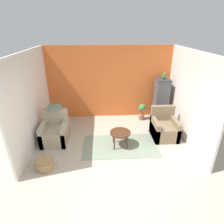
% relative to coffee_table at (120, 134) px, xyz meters
% --- Properties ---
extents(ground_plane, '(20.00, 20.00, 0.00)m').
position_rel_coffee_table_xyz_m(ground_plane, '(-0.21, -1.26, -0.42)').
color(ground_plane, '#B2A893').
rests_on(ground_plane, ground).
extents(wall_back_accent, '(4.57, 0.06, 2.64)m').
position_rel_coffee_table_xyz_m(wall_back_accent, '(-0.21, 2.09, 0.90)').
color(wall_back_accent, orange).
rests_on(wall_back_accent, ground_plane).
extents(wall_left, '(0.06, 3.32, 2.64)m').
position_rel_coffee_table_xyz_m(wall_left, '(-2.47, 0.40, 0.90)').
color(wall_left, silver).
rests_on(wall_left, ground_plane).
extents(wall_right, '(0.06, 3.32, 2.64)m').
position_rel_coffee_table_xyz_m(wall_right, '(2.04, 0.40, 0.90)').
color(wall_right, silver).
rests_on(wall_right, ground_plane).
extents(area_rug, '(2.17, 1.21, 0.01)m').
position_rel_coffee_table_xyz_m(area_rug, '(-0.00, 0.00, -0.42)').
color(area_rug, gray).
rests_on(area_rug, ground_plane).
extents(coffee_table, '(0.59, 0.59, 0.48)m').
position_rel_coffee_table_xyz_m(coffee_table, '(0.00, 0.00, 0.00)').
color(coffee_table, '#472819').
rests_on(coffee_table, ground_plane).
extents(armchair_left, '(0.74, 0.82, 0.94)m').
position_rel_coffee_table_xyz_m(armchair_left, '(-1.93, 0.37, -0.12)').
color(armchair_left, tan).
rests_on(armchair_left, ground_plane).
extents(armchair_right, '(0.74, 0.82, 0.94)m').
position_rel_coffee_table_xyz_m(armchair_right, '(1.42, 0.43, -0.12)').
color(armchair_right, '#7A664C').
rests_on(armchair_right, ground_plane).
extents(birdcage, '(0.54, 0.54, 1.55)m').
position_rel_coffee_table_xyz_m(birdcage, '(1.62, 1.62, 0.34)').
color(birdcage, '#353539').
rests_on(birdcage, ground_plane).
extents(parrot, '(0.11, 0.20, 0.24)m').
position_rel_coffee_table_xyz_m(parrot, '(1.62, 1.62, 1.24)').
color(parrot, '#1E842D').
rests_on(parrot, birdcage).
extents(potted_plant, '(0.27, 0.24, 0.62)m').
position_rel_coffee_table_xyz_m(potted_plant, '(0.97, 1.68, -0.06)').
color(potted_plant, brown).
rests_on(potted_plant, ground_plane).
extents(wicker_basket, '(0.44, 0.44, 0.26)m').
position_rel_coffee_table_xyz_m(wicker_basket, '(-1.93, -0.84, -0.28)').
color(wicker_basket, '#A37F51').
rests_on(wicker_basket, ground_plane).
extents(throw_pillow, '(0.37, 0.37, 0.10)m').
position_rel_coffee_table_xyz_m(throw_pillow, '(-1.93, 0.68, 0.57)').
color(throw_pillow, slate).
rests_on(throw_pillow, armchair_left).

